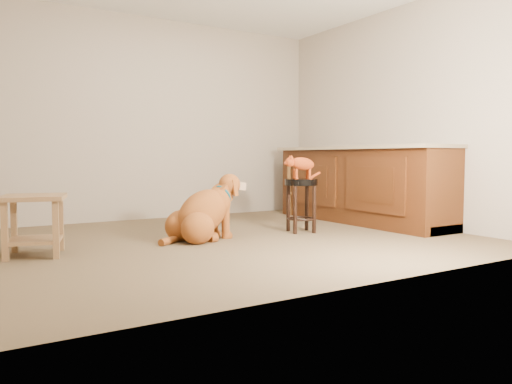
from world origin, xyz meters
TOP-DOWN VIEW (x-y plane):
  - floor at (0.00, 0.00)m, footprint 4.50×4.00m
  - room_shell at (0.00, 0.00)m, footprint 4.54×4.04m
  - cabinet_run at (1.94, 0.30)m, footprint 0.70×2.56m
  - padded_stool at (0.83, 0.02)m, footprint 0.37×0.37m
  - wood_stool at (1.83, 1.24)m, footprint 0.51×0.51m
  - side_table at (-1.80, 0.12)m, footprint 0.59×0.59m
  - golden_retriever at (-0.29, 0.10)m, footprint 1.06×0.60m
  - tabby_kitten at (0.82, 0.02)m, footprint 0.45×0.20m

SIDE VIEW (x-z plane):
  - floor at x=0.00m, z-range -0.01..0.01m
  - golden_retriever at x=-0.29m, z-range -0.09..0.60m
  - side_table at x=-1.80m, z-range 0.08..0.58m
  - wood_stool at x=1.83m, z-range 0.02..0.78m
  - padded_stool at x=0.83m, z-range 0.12..0.70m
  - cabinet_run at x=1.94m, z-range -0.03..0.91m
  - tabby_kitten at x=0.82m, z-range 0.59..0.87m
  - room_shell at x=0.00m, z-range 0.37..2.99m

